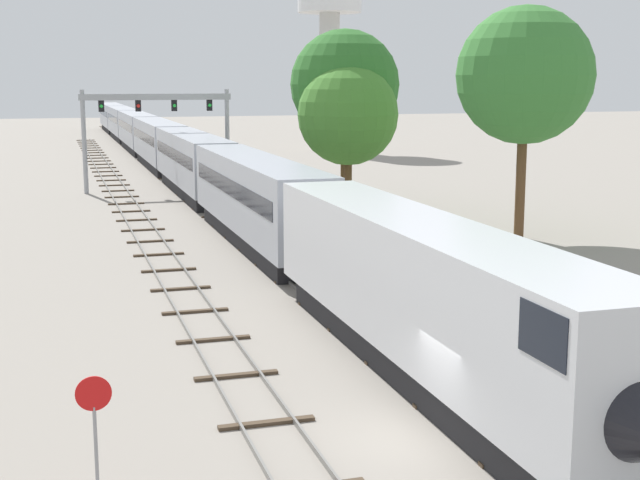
{
  "coord_description": "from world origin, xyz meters",
  "views": [
    {
      "loc": [
        -8.6,
        -19.72,
        8.99
      ],
      "look_at": [
        1.0,
        12.0,
        3.0
      ],
      "focal_mm": 50.0,
      "sensor_mm": 36.0,
      "label": 1
    }
  ],
  "objects_px": {
    "water_tower": "(330,9)",
    "trackside_tree_right": "(345,85)",
    "passenger_train": "(157,142)",
    "signal_gantry": "(157,117)",
    "trackside_tree_left": "(525,76)",
    "trackside_tree_mid": "(348,115)",
    "stop_sign": "(95,422)"
  },
  "relations": [
    {
      "from": "signal_gantry",
      "to": "water_tower",
      "type": "height_order",
      "value": "water_tower"
    },
    {
      "from": "signal_gantry",
      "to": "stop_sign",
      "type": "xyz_separation_m",
      "value": [
        -7.75,
        -54.65,
        -4.13
      ]
    },
    {
      "from": "stop_sign",
      "to": "trackside_tree_left",
      "type": "distance_m",
      "value": 37.2
    },
    {
      "from": "trackside_tree_right",
      "to": "signal_gantry",
      "type": "bearing_deg",
      "value": 127.06
    },
    {
      "from": "passenger_train",
      "to": "trackside_tree_left",
      "type": "bearing_deg",
      "value": -72.62
    },
    {
      "from": "signal_gantry",
      "to": "trackside_tree_left",
      "type": "distance_m",
      "value": 33.09
    },
    {
      "from": "signal_gantry",
      "to": "stop_sign",
      "type": "height_order",
      "value": "signal_gantry"
    },
    {
      "from": "water_tower",
      "to": "trackside_tree_right",
      "type": "xyz_separation_m",
      "value": [
        -15.2,
        -51.93,
        -9.05
      ]
    },
    {
      "from": "trackside_tree_mid",
      "to": "trackside_tree_right",
      "type": "xyz_separation_m",
      "value": [
        0.51,
        2.21,
        1.96
      ]
    },
    {
      "from": "trackside_tree_right",
      "to": "trackside_tree_left",
      "type": "bearing_deg",
      "value": -65.41
    },
    {
      "from": "signal_gantry",
      "to": "water_tower",
      "type": "xyz_separation_m",
      "value": [
        26.3,
        37.23,
        11.69
      ]
    },
    {
      "from": "water_tower",
      "to": "trackside_tree_mid",
      "type": "bearing_deg",
      "value": -106.19
    },
    {
      "from": "passenger_train",
      "to": "signal_gantry",
      "type": "distance_m",
      "value": 20.18
    },
    {
      "from": "water_tower",
      "to": "trackside_tree_right",
      "type": "relative_size",
      "value": 1.89
    },
    {
      "from": "trackside_tree_right",
      "to": "water_tower",
      "type": "bearing_deg",
      "value": 73.68
    },
    {
      "from": "trackside_tree_mid",
      "to": "stop_sign",
      "type": "bearing_deg",
      "value": -115.91
    },
    {
      "from": "trackside_tree_left",
      "to": "trackside_tree_mid",
      "type": "height_order",
      "value": "trackside_tree_left"
    },
    {
      "from": "signal_gantry",
      "to": "trackside_tree_left",
      "type": "bearing_deg",
      "value": -58.47
    },
    {
      "from": "passenger_train",
      "to": "signal_gantry",
      "type": "relative_size",
      "value": 13.1
    },
    {
      "from": "stop_sign",
      "to": "passenger_train",
      "type": "bearing_deg",
      "value": 82.35
    },
    {
      "from": "trackside_tree_mid",
      "to": "trackside_tree_right",
      "type": "bearing_deg",
      "value": 77.02
    },
    {
      "from": "water_tower",
      "to": "trackside_tree_left",
      "type": "xyz_separation_m",
      "value": [
        -9.08,
        -65.31,
        -8.49
      ]
    },
    {
      "from": "passenger_train",
      "to": "trackside_tree_mid",
      "type": "relative_size",
      "value": 15.79
    },
    {
      "from": "water_tower",
      "to": "trackside_tree_right",
      "type": "bearing_deg",
      "value": -106.32
    },
    {
      "from": "stop_sign",
      "to": "trackside_tree_left",
      "type": "bearing_deg",
      "value": 46.79
    },
    {
      "from": "trackside_tree_mid",
      "to": "trackside_tree_right",
      "type": "height_order",
      "value": "trackside_tree_right"
    },
    {
      "from": "trackside_tree_left",
      "to": "trackside_tree_right",
      "type": "distance_m",
      "value": 14.73
    },
    {
      "from": "signal_gantry",
      "to": "trackside_tree_mid",
      "type": "distance_m",
      "value": 19.95
    },
    {
      "from": "passenger_train",
      "to": "water_tower",
      "type": "xyz_separation_m",
      "value": [
        24.05,
        17.47,
        15.07
      ]
    },
    {
      "from": "passenger_train",
      "to": "trackside_tree_left",
      "type": "height_order",
      "value": "trackside_tree_left"
    },
    {
      "from": "stop_sign",
      "to": "trackside_tree_mid",
      "type": "relative_size",
      "value": 0.29
    },
    {
      "from": "signal_gantry",
      "to": "trackside_tree_right",
      "type": "distance_m",
      "value": 18.6
    }
  ]
}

